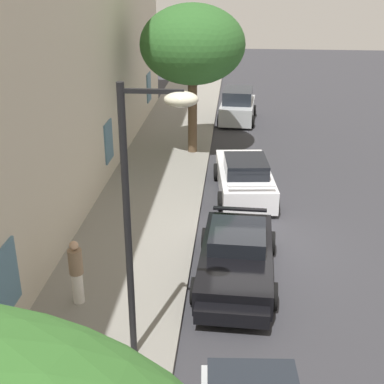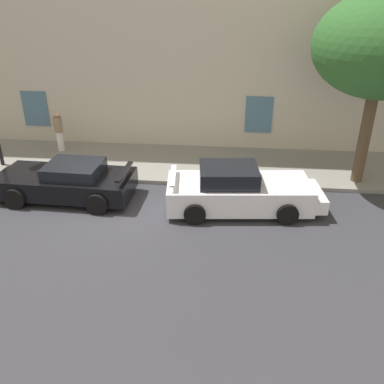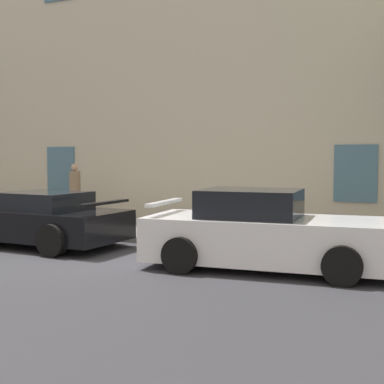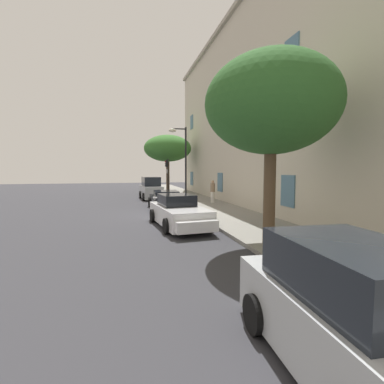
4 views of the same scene
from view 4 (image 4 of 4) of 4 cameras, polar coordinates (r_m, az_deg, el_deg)
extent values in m
plane|color=#333338|center=(16.91, -6.43, -4.34)|extent=(80.00, 80.00, 0.00)
cube|color=gray|center=(17.73, 5.34, -3.69)|extent=(60.00, 3.66, 0.14)
cube|color=beige|center=(19.46, 15.96, 16.45)|extent=(35.78, 3.52, 13.35)
cube|color=slate|center=(31.81, -0.06, 2.76)|extent=(1.10, 0.06, 1.50)
cube|color=slate|center=(22.66, 5.70, 2.00)|extent=(1.10, 0.06, 1.50)
cube|color=slate|center=(14.06, 18.82, 0.20)|extent=(1.10, 0.06, 1.50)
cube|color=slate|center=(32.23, -0.06, 13.98)|extent=(1.10, 0.06, 1.50)
cube|color=slate|center=(23.24, 5.83, 17.64)|extent=(1.10, 0.06, 1.50)
cube|color=slate|center=(14.97, 19.50, 24.89)|extent=(1.10, 0.06, 1.50)
cube|color=black|center=(18.56, -5.38, -1.92)|extent=(4.42, 2.01, 0.65)
cube|color=black|center=(18.19, -5.28, -0.40)|extent=(1.79, 1.55, 0.40)
cube|color=black|center=(20.47, -5.99, -1.55)|extent=(1.37, 1.76, 0.36)
cube|color=black|center=(16.53, -4.61, -0.82)|extent=(0.21, 1.59, 0.06)
cylinder|color=black|center=(19.84, -8.50, -2.05)|extent=(0.69, 0.26, 0.68)
cylinder|color=black|center=(20.03, -3.17, -1.94)|extent=(0.69, 0.26, 0.68)
cylinder|color=black|center=(17.17, -7.96, -3.08)|extent=(0.69, 0.26, 0.68)
cylinder|color=black|center=(17.39, -1.82, -2.94)|extent=(0.69, 0.26, 0.68)
cube|color=white|center=(13.00, -2.73, -4.59)|extent=(4.58, 2.23, 0.79)
cube|color=black|center=(13.22, -3.15, -1.59)|extent=(1.90, 1.61, 0.51)
cube|color=white|center=(11.19, 0.17, -6.60)|extent=(1.48, 1.79, 0.44)
cube|color=white|center=(14.86, -5.00, -1.05)|extent=(0.31, 1.55, 0.06)
cylinder|color=black|center=(12.06, 3.32, -6.36)|extent=(0.67, 0.30, 0.65)
cylinder|color=black|center=(11.49, -5.09, -6.92)|extent=(0.67, 0.30, 0.65)
cylinder|color=black|center=(14.59, -0.87, -4.44)|extent=(0.67, 0.30, 0.65)
cylinder|color=black|center=(14.13, -7.87, -4.78)|extent=(0.67, 0.30, 0.65)
cube|color=#B2B7BC|center=(4.45, 29.64, -23.18)|extent=(3.68, 1.90, 0.90)
cube|color=#1E232B|center=(4.15, 30.08, -13.41)|extent=(2.24, 1.60, 0.68)
cylinder|color=black|center=(5.80, 29.06, -19.40)|extent=(0.64, 0.24, 0.63)
cylinder|color=black|center=(4.99, 12.70, -22.98)|extent=(0.64, 0.24, 0.63)
cube|color=#B2B7BC|center=(25.10, -8.30, 0.04)|extent=(3.74, 1.80, 1.05)
cube|color=#1E232B|center=(25.05, -8.32, 2.14)|extent=(2.27, 1.52, 0.79)
cylinder|color=black|center=(24.19, -6.04, -0.86)|extent=(0.67, 0.24, 0.66)
cylinder|color=black|center=(23.93, -9.74, -0.96)|extent=(0.67, 0.24, 0.66)
cylinder|color=black|center=(26.34, -6.98, -0.43)|extent=(0.67, 0.24, 0.66)
cylinder|color=black|center=(26.10, -10.38, -0.51)|extent=(0.67, 0.24, 0.66)
cylinder|color=brown|center=(9.64, 15.41, -0.04)|extent=(0.39, 0.39, 3.45)
ellipsoid|color=#2D6028|center=(9.84, 15.78, 16.77)|extent=(4.31, 4.31, 3.23)
cylinder|color=brown|center=(30.17, -4.92, 3.41)|extent=(0.35, 0.35, 3.73)
ellipsoid|color=#38722D|center=(30.25, -4.95, 8.81)|extent=(5.00, 5.00, 2.80)
cylinder|color=black|center=(27.70, -4.88, 3.07)|extent=(0.10, 0.10, 3.51)
cube|color=black|center=(27.68, -5.19, 5.77)|extent=(0.22, 0.20, 0.66)
sphere|color=red|center=(27.67, -5.42, 6.20)|extent=(0.12, 0.12, 0.12)
sphere|color=black|center=(27.66, -5.42, 5.77)|extent=(0.12, 0.12, 0.12)
sphere|color=black|center=(27.66, -5.41, 5.33)|extent=(0.12, 0.12, 0.12)
cylinder|color=white|center=(27.68, -5.10, 4.22)|extent=(0.44, 0.02, 0.44)
cylinder|color=black|center=(22.21, -1.27, 5.63)|extent=(0.14, 0.14, 5.76)
cube|color=black|center=(22.31, -2.70, 12.66)|extent=(0.08, 1.10, 0.08)
ellipsoid|color=#EAE5C6|center=(22.20, -3.99, 12.35)|extent=(0.44, 0.60, 0.28)
cylinder|color=silver|center=(21.10, 4.20, -1.05)|extent=(0.36, 0.36, 0.82)
cylinder|color=#8C7259|center=(21.04, 4.22, 0.91)|extent=(0.46, 0.46, 0.63)
sphere|color=tan|center=(21.02, 4.22, 2.09)|extent=(0.22, 0.22, 0.22)
camera|label=1|loc=(31.23, -8.70, 14.03)|focal=50.14mm
camera|label=2|loc=(16.24, -49.90, 16.60)|focal=38.48mm
camera|label=3|loc=(11.99, -49.47, 0.42)|focal=50.62mm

